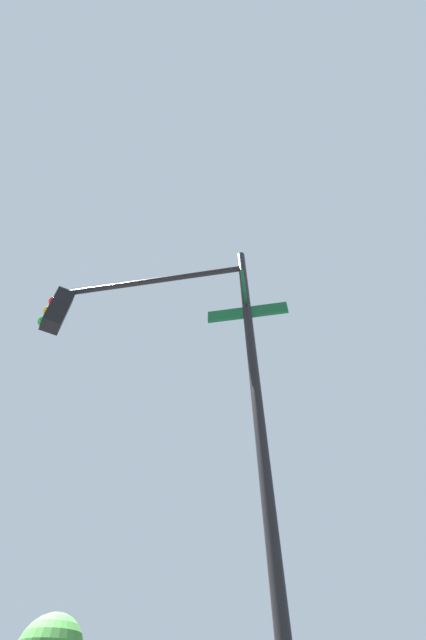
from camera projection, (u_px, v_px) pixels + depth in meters
traffic_signal_near at (152, 341)px, 4.91m from camera, size 2.45×3.01×6.40m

